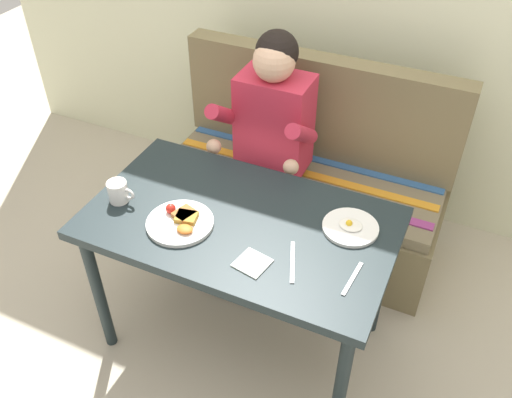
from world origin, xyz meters
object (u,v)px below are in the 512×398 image
(plate_breakfast, at_px, (181,221))
(person, at_px, (268,133))
(couch, at_px, (304,188))
(table, at_px, (240,235))
(coffee_mug, at_px, (118,191))
(napkin, at_px, (252,263))
(fork, at_px, (352,279))
(plate_eggs, at_px, (350,227))
(knife, at_px, (292,262))

(plate_breakfast, bearing_deg, person, 85.26)
(couch, distance_m, person, 0.47)
(table, height_order, coffee_mug, coffee_mug)
(person, relative_size, coffee_mug, 10.27)
(person, bearing_deg, plate_breakfast, -94.74)
(person, height_order, plate_breakfast, person)
(napkin, height_order, fork, napkin)
(plate_breakfast, bearing_deg, table, 30.82)
(plate_eggs, distance_m, fork, 0.26)
(table, relative_size, couch, 0.83)
(person, distance_m, knife, 0.82)
(person, relative_size, napkin, 10.87)
(table, xyz_separation_m, napkin, (0.14, -0.19, 0.09))
(plate_eggs, xyz_separation_m, coffee_mug, (-0.90, -0.22, 0.04))
(fork, distance_m, knife, 0.22)
(coffee_mug, bearing_deg, plate_eggs, 14.07)
(person, distance_m, coffee_mug, 0.77)
(napkin, distance_m, fork, 0.35)
(plate_breakfast, bearing_deg, fork, 0.16)
(couch, relative_size, coffee_mug, 12.20)
(plate_breakfast, height_order, coffee_mug, coffee_mug)
(coffee_mug, xyz_separation_m, fork, (0.98, -0.02, -0.04))
(table, xyz_separation_m, person, (-0.14, 0.59, 0.09))
(person, relative_size, knife, 6.06)
(table, distance_m, coffee_mug, 0.52)
(table, height_order, person, person)
(couch, height_order, napkin, couch)
(napkin, xyz_separation_m, fork, (0.34, 0.08, -0.00))
(napkin, bearing_deg, plate_breakfast, 167.43)
(table, bearing_deg, person, 103.08)
(plate_eggs, xyz_separation_m, knife, (-0.14, -0.26, -0.01))
(fork, relative_size, knife, 0.85)
(plate_breakfast, xyz_separation_m, knife, (0.46, -0.01, -0.01))
(person, distance_m, plate_eggs, 0.71)
(fork, bearing_deg, plate_eggs, 113.84)
(couch, bearing_deg, fork, -61.06)
(plate_breakfast, bearing_deg, plate_eggs, 22.18)
(coffee_mug, xyz_separation_m, napkin, (0.63, -0.10, -0.04))
(knife, bearing_deg, plate_eggs, 41.42)
(plate_breakfast, xyz_separation_m, coffee_mug, (-0.30, 0.02, 0.03))
(napkin, bearing_deg, table, 126.48)
(table, bearing_deg, coffee_mug, -168.88)
(napkin, bearing_deg, person, 109.63)
(coffee_mug, distance_m, knife, 0.76)
(person, xyz_separation_m, fork, (0.62, -0.70, -0.01))
(plate_eggs, bearing_deg, person, 139.53)
(table, distance_m, plate_eggs, 0.43)
(person, height_order, coffee_mug, person)
(plate_breakfast, height_order, napkin, plate_breakfast)
(fork, bearing_deg, plate_breakfast, -174.62)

